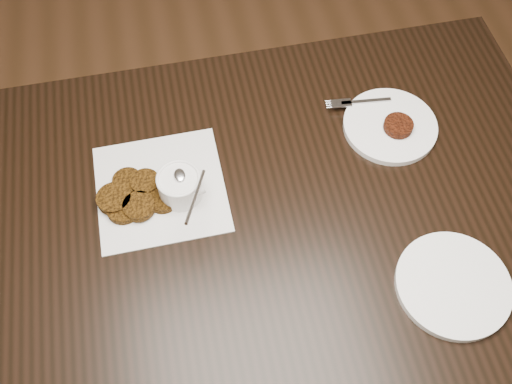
# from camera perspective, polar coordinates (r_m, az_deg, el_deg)

# --- Properties ---
(floor) EXTENTS (4.00, 4.00, 0.00)m
(floor) POSITION_cam_1_polar(r_m,az_deg,el_deg) (1.86, 1.23, -18.01)
(floor) COLOR #53321C
(floor) RESTS_ON ground
(table) EXTENTS (1.47, 0.95, 0.75)m
(table) POSITION_cam_1_polar(r_m,az_deg,el_deg) (1.54, -1.21, -9.63)
(table) COLOR black
(table) RESTS_ON floor
(napkin) EXTENTS (0.27, 0.27, 0.00)m
(napkin) POSITION_cam_1_polar(r_m,az_deg,el_deg) (1.26, -9.37, 0.34)
(napkin) COLOR silver
(napkin) RESTS_ON table
(sauce_ramekin) EXTENTS (0.16, 0.16, 0.13)m
(sauce_ramekin) POSITION_cam_1_polar(r_m,az_deg,el_deg) (1.19, -7.69, 1.41)
(sauce_ramekin) COLOR white
(sauce_ramekin) RESTS_ON napkin
(patty_cluster) EXTENTS (0.26, 0.26, 0.02)m
(patty_cluster) POSITION_cam_1_polar(r_m,az_deg,el_deg) (1.24, -11.90, -0.39)
(patty_cluster) COLOR #60380C
(patty_cluster) RESTS_ON napkin
(plate_with_patty) EXTENTS (0.23, 0.23, 0.03)m
(plate_with_patty) POSITION_cam_1_polar(r_m,az_deg,el_deg) (1.36, 13.13, 6.58)
(plate_with_patty) COLOR white
(plate_with_patty) RESTS_ON table
(plate_empty) EXTENTS (0.24, 0.24, 0.02)m
(plate_empty) POSITION_cam_1_polar(r_m,az_deg,el_deg) (1.20, 18.85, -8.65)
(plate_empty) COLOR white
(plate_empty) RESTS_ON table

